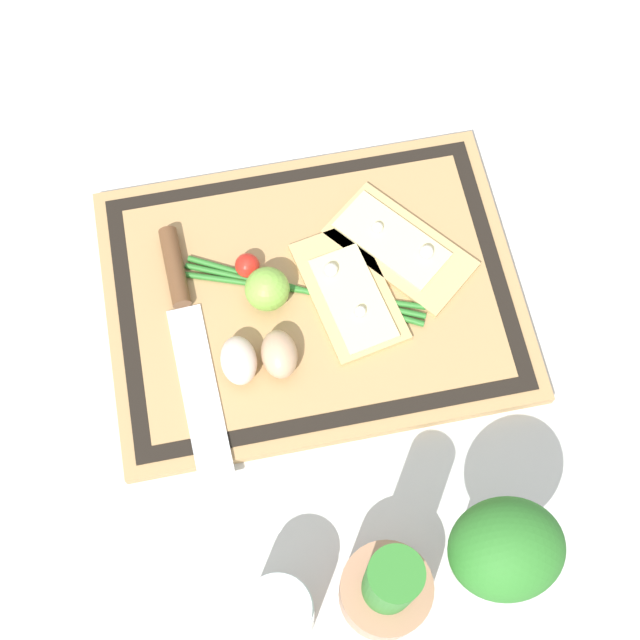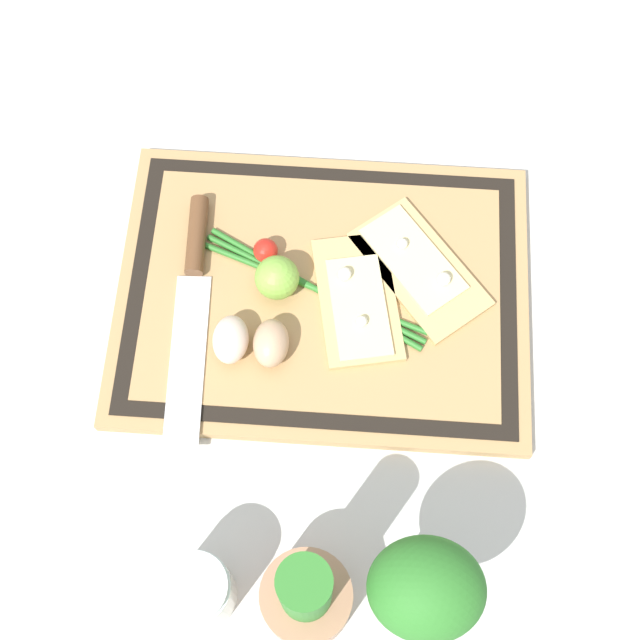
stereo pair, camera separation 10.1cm
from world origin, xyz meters
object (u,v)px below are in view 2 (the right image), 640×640
at_px(pizza_slice_near, 418,267).
at_px(herb_pot, 306,596).
at_px(lime, 277,275).
at_px(pizza_slice_far, 357,301).
at_px(knife, 194,277).
at_px(egg_pink, 231,340).
at_px(sauce_jar, 199,591).
at_px(herb_glass, 423,592).
at_px(egg_brown, 271,343).
at_px(cherry_tomato_red, 266,251).

relative_size(pizza_slice_near, herb_pot, 1.00).
bearing_deg(lime, pizza_slice_far, 169.86).
distance_m(pizza_slice_near, herb_pot, 0.40).
distance_m(knife, egg_pink, 0.10).
relative_size(pizza_slice_near, sauce_jar, 2.11).
relative_size(egg_pink, herb_pot, 0.30).
bearing_deg(herb_glass, knife, -52.13).
xyz_separation_m(pizza_slice_near, lime, (0.16, 0.03, 0.02)).
height_order(egg_brown, cherry_tomato_red, egg_brown).
height_order(pizza_slice_far, herb_pot, herb_pot).
bearing_deg(sauce_jar, herb_pot, -179.75).
bearing_deg(lime, sauce_jar, 82.21).
xyz_separation_m(pizza_slice_near, cherry_tomato_red, (0.18, -0.00, 0.01)).
bearing_deg(knife, pizza_slice_near, -172.98).
bearing_deg(herb_pot, egg_brown, -77.55).
distance_m(lime, sauce_jar, 0.36).
bearing_deg(pizza_slice_near, egg_brown, 34.74).
relative_size(herb_pot, herb_glass, 1.06).
distance_m(pizza_slice_far, lime, 0.10).
relative_size(lime, herb_pot, 0.27).
bearing_deg(knife, herb_glass, 127.87).
distance_m(egg_brown, sauce_jar, 0.28).
distance_m(herb_pot, herb_glass, 0.12).
distance_m(egg_brown, herb_pot, 0.28).
bearing_deg(lime, knife, 0.51).
bearing_deg(knife, lime, -179.49).
relative_size(pizza_slice_near, egg_pink, 3.34).
height_order(pizza_slice_near, sauce_jar, sauce_jar).
distance_m(pizza_slice_near, knife, 0.27).
xyz_separation_m(egg_pink, herb_glass, (-0.22, 0.27, 0.07)).
bearing_deg(egg_brown, pizza_slice_far, -145.26).
bearing_deg(sauce_jar, knife, -81.82).
relative_size(herb_pot, sauce_jar, 2.11).
bearing_deg(herb_glass, egg_pink, -50.95).
height_order(pizza_slice_near, herb_glass, herb_glass).
bearing_deg(herb_pot, cherry_tomato_red, -78.79).
distance_m(sauce_jar, herb_glass, 0.23).
xyz_separation_m(egg_brown, sauce_jar, (0.05, 0.27, -0.00)).
bearing_deg(knife, egg_brown, 140.56).
xyz_separation_m(knife, egg_brown, (-0.10, 0.08, 0.01)).
distance_m(egg_brown, egg_pink, 0.05).
bearing_deg(egg_pink, egg_brown, 178.38).
distance_m(egg_brown, herb_glass, 0.32).
bearing_deg(egg_pink, pizza_slice_near, -151.78).
relative_size(knife, egg_brown, 5.47).
bearing_deg(pizza_slice_near, cherry_tomato_red, -1.43).
distance_m(lime, herb_glass, 0.39).
relative_size(egg_pink, lime, 1.10).
bearing_deg(pizza_slice_near, sauce_jar, 61.15).
height_order(pizza_slice_near, knife, pizza_slice_near).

